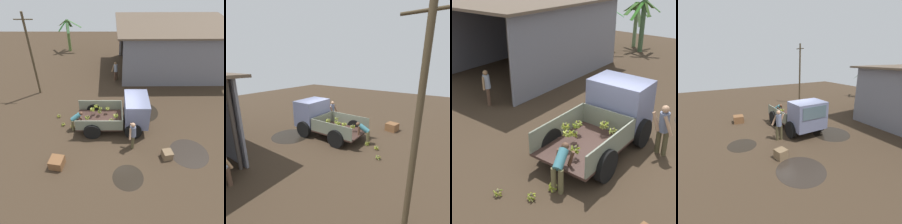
# 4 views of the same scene
# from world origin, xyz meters

# --- Properties ---
(ground) EXTENTS (36.00, 36.00, 0.00)m
(ground) POSITION_xyz_m (0.00, 0.00, 0.00)
(ground) COLOR #3B2D1F
(mud_patch_0) EXTENTS (2.07, 2.07, 0.01)m
(mud_patch_0) POSITION_xyz_m (3.84, -1.83, 0.00)
(mud_patch_0) COLOR #2B231D
(mud_patch_0) RESTS_ON ground
(mud_patch_1) EXTENTS (2.20, 2.20, 0.01)m
(mud_patch_1) POSITION_xyz_m (1.67, 1.76, 0.00)
(mud_patch_1) COLOR black
(mud_patch_1) RESTS_ON ground
(mud_patch_2) EXTENTS (1.51, 1.51, 0.01)m
(mud_patch_2) POSITION_xyz_m (0.48, -3.36, 0.00)
(mud_patch_2) COLOR black
(mud_patch_2) RESTS_ON ground
(cargo_truck) EXTENTS (4.16, 2.27, 2.06)m
(cargo_truck) POSITION_xyz_m (0.66, 0.35, 1.08)
(cargo_truck) COLOR #3B2721
(cargo_truck) RESTS_ON ground
(utility_pole) EXTENTS (1.17, 0.15, 5.70)m
(utility_pole) POSITION_xyz_m (-5.66, 4.11, 2.95)
(utility_pole) COLOR #453825
(utility_pole) RESTS_ON ground
(banana_palm_3) EXTENTS (2.37, 1.67, 3.07)m
(banana_palm_3) POSITION_xyz_m (-4.60, 12.04, 1.64)
(banana_palm_3) COLOR #577537
(banana_palm_3) RESTS_ON ground
(person_foreground_visitor) EXTENTS (0.43, 0.76, 1.71)m
(person_foreground_visitor) POSITION_xyz_m (0.80, -1.34, 0.95)
(person_foreground_visitor) COLOR #4D452C
(person_foreground_visitor) RESTS_ON ground
(person_worker_loading) EXTENTS (0.77, 0.59, 1.21)m
(person_worker_loading) POSITION_xyz_m (-2.43, 0.13, 0.72)
(person_worker_loading) COLOR brown
(person_worker_loading) RESTS_ON ground
(person_bystander_near_shed) EXTENTS (0.56, 0.54, 1.54)m
(person_bystander_near_shed) POSITION_xyz_m (-0.01, 6.05, 0.86)
(person_bystander_near_shed) COLOR brown
(person_bystander_near_shed) RESTS_ON ground
(banana_bunch_on_ground_0) EXTENTS (0.24, 0.24, 0.20)m
(banana_bunch_on_ground_0) POSITION_xyz_m (-3.72, 1.20, 0.12)
(banana_bunch_on_ground_0) COLOR brown
(banana_bunch_on_ground_0) RESTS_ON ground
(banana_bunch_on_ground_1) EXTENTS (0.25, 0.26, 0.21)m
(banana_bunch_on_ground_1) POSITION_xyz_m (-3.30, 0.39, 0.12)
(banana_bunch_on_ground_1) COLOR #413B2A
(banana_bunch_on_ground_1) RESTS_ON ground
(banana_bunch_on_ground_2) EXTENTS (0.26, 0.26, 0.23)m
(banana_bunch_on_ground_2) POSITION_xyz_m (-2.68, 0.21, 0.13)
(banana_bunch_on_ground_2) COLOR brown
(banana_bunch_on_ground_2) RESTS_ON ground
(wooden_crate_0) EXTENTS (0.77, 0.77, 0.50)m
(wooden_crate_0) POSITION_xyz_m (-3.06, -2.65, 0.25)
(wooden_crate_0) COLOR brown
(wooden_crate_0) RESTS_ON ground
(wooden_crate_1) EXTENTS (0.57, 0.57, 0.44)m
(wooden_crate_1) POSITION_xyz_m (2.58, -2.12, 0.22)
(wooden_crate_1) COLOR brown
(wooden_crate_1) RESTS_ON ground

